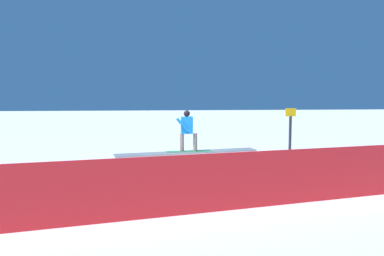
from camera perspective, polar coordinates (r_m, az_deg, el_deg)
ground_plane at (r=12.39m, az=-0.67°, el=-6.72°), size 120.00×120.00×0.00m
grind_box at (r=12.34m, az=-0.68°, el=-5.42°), size 5.06×1.44×0.63m
snowboarder at (r=12.19m, az=-0.77°, el=-0.24°), size 1.56×0.42×1.44m
safety_fence at (r=7.77m, az=3.48°, el=-8.84°), size 11.58×2.08×1.29m
trail_marker at (r=13.66m, az=15.59°, el=-1.04°), size 0.40×0.10×2.11m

